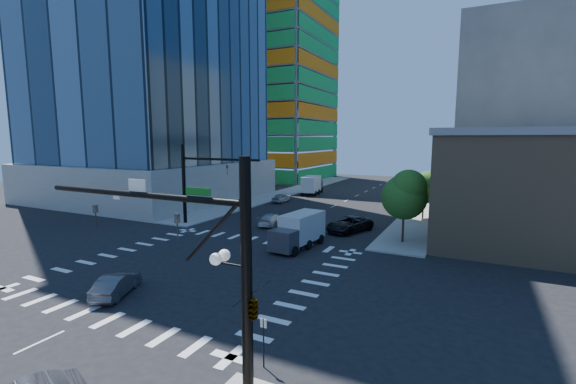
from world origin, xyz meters
The scene contains 18 objects.
ground centered at (0.00, 0.00, 0.00)m, with size 160.00×160.00×0.00m, color black.
road_markings centered at (0.00, 0.00, 0.01)m, with size 20.00×20.00×0.01m, color silver.
sidewalk_ne centered at (12.50, 40.00, 0.07)m, with size 5.00×60.00×0.15m, color #989490.
sidewalk_nw centered at (-12.50, 40.00, 0.07)m, with size 5.00×60.00×0.15m, color #989490.
construction_building centered at (-27.41, 61.93, 24.61)m, with size 25.16×34.50×70.60m.
commercial_building centered at (25.00, 22.00, 5.31)m, with size 20.50×22.50×10.60m.
bg_building_ne centered at (27.00, 55.00, 14.00)m, with size 24.00×30.00×28.00m, color #65615B.
signal_mast_se centered at (10.60, -11.50, 5.01)m, with size 10.51×2.48×9.00m.
signal_mast_nw centered at (-10.00, 11.50, 5.49)m, with size 10.20×0.40×9.00m.
tree_south centered at (12.63, 13.90, 4.69)m, with size 4.16×4.16×6.82m.
tree_north centered at (12.93, 25.90, 3.99)m, with size 3.54×3.52×5.78m.
no_parking_sign centered at (10.70, -9.00, 1.38)m, with size 0.30×0.06×2.20m.
car_nb_far centered at (6.66, 16.17, 0.80)m, with size 2.65×5.75×1.60m, color black.
car_sb_near centered at (-2.13, 15.23, 0.66)m, with size 1.86×4.58×1.33m, color silver.
car_sb_mid centered at (-8.50, 29.88, 0.68)m, with size 1.62×4.02×1.37m, color #A6AAAE.
car_sb_cross centered at (-1.41, -6.38, 0.69)m, with size 1.45×4.16×1.37m, color #4B4C50.
box_truck_near centered at (4.30, 8.12, 1.34)m, with size 3.08×6.02×3.04m.
box_truck_far centered at (-7.72, 40.50, 1.43)m, with size 3.51×6.48×3.23m.
Camera 1 is at (18.41, -22.27, 9.71)m, focal length 24.00 mm.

